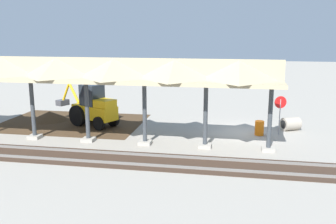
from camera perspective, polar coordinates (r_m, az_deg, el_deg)
name	(u,v)px	position (r m, az deg, el deg)	size (l,w,h in m)	color
ground_plane	(243,133)	(24.34, 11.35, -3.11)	(120.00, 120.00, 0.00)	gray
dirt_work_zone	(72,123)	(27.28, -14.44, -1.59)	(9.85, 7.00, 0.01)	#42301E
platform_canopy	(85,70)	(21.76, -12.50, 6.21)	(21.73, 3.20, 4.90)	#9E998E
rail_tracks	(245,167)	(18.32, 11.66, -8.19)	(60.00, 2.58, 0.15)	slate
stop_sign	(280,107)	(24.04, 16.73, 0.73)	(0.74, 0.24, 2.44)	gray
backhoe	(93,107)	(25.94, -11.36, 0.71)	(5.21, 3.39, 2.82)	#EAB214
dirt_mound	(50,120)	(28.55, -17.56, -1.17)	(5.56, 5.56, 1.29)	#42301E
concrete_pipe	(291,124)	(25.64, 18.17, -1.73)	(1.39, 1.28, 0.85)	#9E9384
traffic_barrel	(259,128)	(23.89, 13.75, -2.39)	(0.56, 0.56, 0.90)	orange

